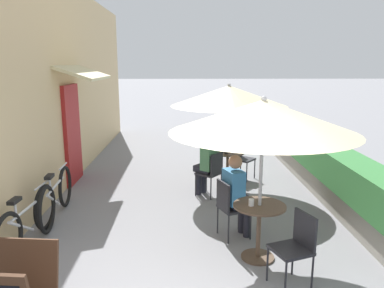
{
  "coord_description": "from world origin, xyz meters",
  "views": [
    {
      "loc": [
        0.0,
        -2.85,
        2.53
      ],
      "look_at": [
        0.15,
        4.23,
        1.0
      ],
      "focal_mm": 35.0,
      "sensor_mm": 36.0,
      "label": 1
    }
  ],
  "objects_px": {
    "bicycle_leaning": "(28,221)",
    "patio_table_near": "(259,222)",
    "patio_umbrella_near": "(263,116)",
    "seated_patron_near_right": "(237,192)",
    "cafe_chair_near_left": "(296,243)",
    "coffee_cup_mid": "(226,151)",
    "bicycle_second": "(57,196)",
    "cafe_chair_near_right": "(230,204)",
    "patio_umbrella_mid": "(229,96)",
    "cafe_chair_mid_left": "(241,156)",
    "cafe_chair_mid_right": "(212,171)",
    "patio_table_mid": "(227,163)",
    "coffee_cup_near": "(251,202)",
    "seated_patron_mid_right": "(207,161)"
  },
  "relations": [
    {
      "from": "coffee_cup_near",
      "to": "seated_patron_mid_right",
      "type": "relative_size",
      "value": 0.07
    },
    {
      "from": "patio_table_near",
      "to": "coffee_cup_near",
      "type": "distance_m",
      "value": 0.31
    },
    {
      "from": "patio_umbrella_near",
      "to": "bicycle_second",
      "type": "xyz_separation_m",
      "value": [
        -3.09,
        1.38,
        -1.51
      ]
    },
    {
      "from": "patio_umbrella_mid",
      "to": "seated_patron_mid_right",
      "type": "xyz_separation_m",
      "value": [
        -0.45,
        -0.51,
        -1.21
      ]
    },
    {
      "from": "cafe_chair_near_left",
      "to": "bicycle_second",
      "type": "bearing_deg",
      "value": 39.16
    },
    {
      "from": "seated_patron_near_right",
      "to": "bicycle_leaning",
      "type": "bearing_deg",
      "value": -106.0
    },
    {
      "from": "coffee_cup_mid",
      "to": "cafe_chair_near_left",
      "type": "bearing_deg",
      "value": -82.76
    },
    {
      "from": "cafe_chair_near_right",
      "to": "patio_umbrella_mid",
      "type": "relative_size",
      "value": 0.37
    },
    {
      "from": "seated_patron_mid_right",
      "to": "bicycle_second",
      "type": "distance_m",
      "value": 2.79
    },
    {
      "from": "bicycle_leaning",
      "to": "patio_umbrella_mid",
      "type": "bearing_deg",
      "value": 43.09
    },
    {
      "from": "patio_table_near",
      "to": "cafe_chair_mid_left",
      "type": "distance_m",
      "value": 3.54
    },
    {
      "from": "cafe_chair_near_right",
      "to": "cafe_chair_mid_left",
      "type": "distance_m",
      "value": 2.98
    },
    {
      "from": "cafe_chair_mid_right",
      "to": "patio_umbrella_near",
      "type": "bearing_deg",
      "value": -130.74
    },
    {
      "from": "cafe_chair_mid_right",
      "to": "bicycle_second",
      "type": "bearing_deg",
      "value": 149.35
    },
    {
      "from": "cafe_chair_near_right",
      "to": "coffee_cup_near",
      "type": "xyz_separation_m",
      "value": [
        0.2,
        -0.64,
        0.27
      ]
    },
    {
      "from": "seated_patron_near_right",
      "to": "coffee_cup_near",
      "type": "xyz_separation_m",
      "value": [
        0.09,
        -0.68,
        0.1
      ]
    },
    {
      "from": "cafe_chair_near_left",
      "to": "cafe_chair_mid_right",
      "type": "height_order",
      "value": "same"
    },
    {
      "from": "bicycle_second",
      "to": "coffee_cup_mid",
      "type": "bearing_deg",
      "value": 22.52
    },
    {
      "from": "patio_umbrella_near",
      "to": "cafe_chair_near_left",
      "type": "relative_size",
      "value": 2.69
    },
    {
      "from": "patio_umbrella_near",
      "to": "seated_patron_mid_right",
      "type": "bearing_deg",
      "value": 102.19
    },
    {
      "from": "coffee_cup_near",
      "to": "patio_umbrella_near",
      "type": "bearing_deg",
      "value": 13.04
    },
    {
      "from": "cafe_chair_mid_right",
      "to": "bicycle_second",
      "type": "height_order",
      "value": "cafe_chair_mid_right"
    },
    {
      "from": "patio_umbrella_near",
      "to": "bicycle_leaning",
      "type": "xyz_separation_m",
      "value": [
        -3.17,
        0.42,
        -1.53
      ]
    },
    {
      "from": "coffee_cup_mid",
      "to": "patio_umbrella_near",
      "type": "bearing_deg",
      "value": -87.47
    },
    {
      "from": "seated_patron_near_right",
      "to": "cafe_chair_mid_left",
      "type": "height_order",
      "value": "seated_patron_near_right"
    },
    {
      "from": "patio_umbrella_near",
      "to": "cafe_chair_near_right",
      "type": "distance_m",
      "value": 1.54
    },
    {
      "from": "seated_patron_near_right",
      "to": "seated_patron_mid_right",
      "type": "height_order",
      "value": "same"
    },
    {
      "from": "coffee_cup_mid",
      "to": "bicycle_second",
      "type": "height_order",
      "value": "bicycle_second"
    },
    {
      "from": "coffee_cup_near",
      "to": "bicycle_leaning",
      "type": "distance_m",
      "value": 3.11
    },
    {
      "from": "patio_table_mid",
      "to": "cafe_chair_mid_left",
      "type": "xyz_separation_m",
      "value": [
        0.37,
        0.58,
        0.01
      ]
    },
    {
      "from": "patio_umbrella_mid",
      "to": "bicycle_leaning",
      "type": "height_order",
      "value": "patio_umbrella_mid"
    },
    {
      "from": "seated_patron_near_right",
      "to": "bicycle_leaning",
      "type": "relative_size",
      "value": 0.69
    },
    {
      "from": "bicycle_leaning",
      "to": "patio_umbrella_near",
      "type": "bearing_deg",
      "value": -3.71
    },
    {
      "from": "patio_umbrella_near",
      "to": "cafe_chair_mid_left",
      "type": "relative_size",
      "value": 2.69
    },
    {
      "from": "patio_umbrella_near",
      "to": "seated_patron_near_right",
      "type": "height_order",
      "value": "patio_umbrella_near"
    },
    {
      "from": "patio_umbrella_near",
      "to": "bicycle_second",
      "type": "height_order",
      "value": "patio_umbrella_near"
    },
    {
      "from": "patio_umbrella_mid",
      "to": "cafe_chair_mid_left",
      "type": "height_order",
      "value": "patio_umbrella_mid"
    },
    {
      "from": "cafe_chair_mid_right",
      "to": "seated_patron_mid_right",
      "type": "bearing_deg",
      "value": 90.0
    },
    {
      "from": "cafe_chair_mid_left",
      "to": "seated_patron_mid_right",
      "type": "distance_m",
      "value": 1.37
    },
    {
      "from": "cafe_chair_near_right",
      "to": "bicycle_second",
      "type": "relative_size",
      "value": 0.48
    },
    {
      "from": "patio_table_mid",
      "to": "coffee_cup_near",
      "type": "bearing_deg",
      "value": -90.79
    },
    {
      "from": "patio_table_near",
      "to": "patio_umbrella_near",
      "type": "distance_m",
      "value": 1.39
    },
    {
      "from": "bicycle_leaning",
      "to": "patio_table_near",
      "type": "bearing_deg",
      "value": -3.71
    },
    {
      "from": "cafe_chair_mid_right",
      "to": "coffee_cup_mid",
      "type": "distance_m",
      "value": 0.6
    },
    {
      "from": "cafe_chair_near_left",
      "to": "cafe_chair_mid_right",
      "type": "relative_size",
      "value": 1.0
    },
    {
      "from": "patio_table_near",
      "to": "bicycle_leaning",
      "type": "xyz_separation_m",
      "value": [
        -3.17,
        0.42,
        -0.14
      ]
    },
    {
      "from": "coffee_cup_near",
      "to": "patio_table_mid",
      "type": "bearing_deg",
      "value": 89.21
    },
    {
      "from": "patio_umbrella_near",
      "to": "patio_table_mid",
      "type": "relative_size",
      "value": 3.14
    },
    {
      "from": "cafe_chair_mid_right",
      "to": "patio_table_near",
      "type": "bearing_deg",
      "value": -130.74
    },
    {
      "from": "seated_patron_near_right",
      "to": "cafe_chair_near_left",
      "type": "bearing_deg",
      "value": 1.73
    }
  ]
}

